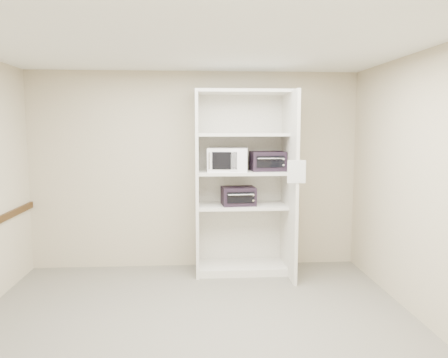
{
  "coord_description": "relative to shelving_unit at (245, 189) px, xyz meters",
  "views": [
    {
      "loc": [
        -0.01,
        -4.03,
        1.94
      ],
      "look_at": [
        0.35,
        1.28,
        1.31
      ],
      "focal_mm": 35.0,
      "sensor_mm": 36.0,
      "label": 1
    }
  ],
  "objects": [
    {
      "name": "shelving_unit",
      "position": [
        0.0,
        0.0,
        0.0
      ],
      "size": [
        1.24,
        0.92,
        2.42
      ],
      "color": "white",
      "rests_on": "floor"
    },
    {
      "name": "wall_back",
      "position": [
        -0.67,
        0.3,
        0.22
      ],
      "size": [
        4.5,
        0.02,
        2.7
      ],
      "primitive_type": "cube",
      "color": "#C2B496",
      "rests_on": "ground"
    },
    {
      "name": "toaster_oven_upper",
      "position": [
        0.29,
        -0.0,
        0.37
      ],
      "size": [
        0.46,
        0.35,
        0.25
      ],
      "primitive_type": "cube",
      "rotation": [
        0.0,
        0.0,
        0.05
      ],
      "color": "black",
      "rests_on": "shelving_unit"
    },
    {
      "name": "ceiling",
      "position": [
        -0.67,
        -1.7,
        1.57
      ],
      "size": [
        4.5,
        4.0,
        0.01
      ],
      "primitive_type": "cube",
      "color": "white"
    },
    {
      "name": "wall_right",
      "position": [
        1.58,
        -1.7,
        0.22
      ],
      "size": [
        0.02,
        4.0,
        2.7
      ],
      "primitive_type": "cube",
      "color": "#C2B496",
      "rests_on": "ground"
    },
    {
      "name": "wall_front",
      "position": [
        -0.67,
        -3.7,
        0.22
      ],
      "size": [
        4.5,
        0.02,
        2.7
      ],
      "primitive_type": "cube",
      "color": "#C2B496",
      "rests_on": "ground"
    },
    {
      "name": "toaster_oven_lower",
      "position": [
        -0.1,
        -0.05,
        -0.09
      ],
      "size": [
        0.46,
        0.36,
        0.24
      ],
      "primitive_type": "cube",
      "rotation": [
        0.0,
        0.0,
        0.08
      ],
      "color": "black",
      "rests_on": "shelving_unit"
    },
    {
      "name": "floor",
      "position": [
        -0.67,
        -1.7,
        -1.13
      ],
      "size": [
        4.5,
        4.0,
        0.01
      ],
      "primitive_type": "cube",
      "color": "#676559",
      "rests_on": "ground"
    },
    {
      "name": "paper_sign",
      "position": [
        0.54,
        -0.63,
        0.29
      ],
      "size": [
        0.21,
        0.03,
        0.27
      ],
      "primitive_type": "cube",
      "rotation": [
        0.0,
        0.0,
        -0.1
      ],
      "color": "white",
      "rests_on": "shelving_unit"
    },
    {
      "name": "microwave",
      "position": [
        -0.24,
        -0.04,
        0.39
      ],
      "size": [
        0.56,
        0.45,
        0.31
      ],
      "primitive_type": "cube",
      "rotation": [
        0.0,
        0.0,
        -0.13
      ],
      "color": "white",
      "rests_on": "shelving_unit"
    }
  ]
}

